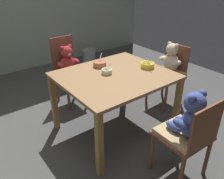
# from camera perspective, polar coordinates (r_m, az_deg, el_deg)

# --- Properties ---
(ground_plane) EXTENTS (5.20, 5.20, 0.04)m
(ground_plane) POSITION_cam_1_polar(r_m,az_deg,el_deg) (2.87, 0.62, -9.97)
(ground_plane) COLOR #444444
(dining_table) EXTENTS (1.15, 1.00, 0.72)m
(dining_table) POSITION_cam_1_polar(r_m,az_deg,el_deg) (2.52, 0.69, 1.91)
(dining_table) COLOR brown
(dining_table) RESTS_ON ground_plane
(teddy_chair_near_right) EXTENTS (0.43, 0.41, 0.87)m
(teddy_chair_near_right) POSITION_cam_1_polar(r_m,az_deg,el_deg) (3.26, 13.92, 5.71)
(teddy_chair_near_right) COLOR brown
(teddy_chair_near_right) RESTS_ON ground_plane
(teddy_chair_far_center) EXTENTS (0.37, 0.39, 0.93)m
(teddy_chair_far_center) POSITION_cam_1_polar(r_m,az_deg,el_deg) (3.24, -10.75, 5.95)
(teddy_chair_far_center) COLOR brown
(teddy_chair_far_center) RESTS_ON ground_plane
(teddy_chair_near_front) EXTENTS (0.43, 0.43, 0.89)m
(teddy_chair_near_front) POSITION_cam_1_polar(r_m,az_deg,el_deg) (2.07, 18.46, -8.20)
(teddy_chair_near_front) COLOR brown
(teddy_chair_near_front) RESTS_ON ground_plane
(porridge_bowl_cream_center) EXTENTS (0.12, 0.11, 0.11)m
(porridge_bowl_cream_center) POSITION_cam_1_polar(r_m,az_deg,el_deg) (2.50, -1.27, 4.53)
(porridge_bowl_cream_center) COLOR beige
(porridge_bowl_cream_center) RESTS_ON dining_table
(porridge_bowl_yellow_near_right) EXTENTS (0.16, 0.16, 0.13)m
(porridge_bowl_yellow_near_right) POSITION_cam_1_polar(r_m,az_deg,el_deg) (2.69, 8.73, 5.99)
(porridge_bowl_yellow_near_right) COLOR yellow
(porridge_bowl_yellow_near_right) RESTS_ON dining_table
(porridge_bowl_terracotta_far_center) EXTENTS (0.15, 0.15, 0.13)m
(porridge_bowl_terracotta_far_center) POSITION_cam_1_polar(r_m,az_deg,el_deg) (2.70, -3.02, 6.37)
(porridge_bowl_terracotta_far_center) COLOR #B2694A
(porridge_bowl_terracotta_far_center) RESTS_ON dining_table
(metal_pail) EXTENTS (0.27, 0.27, 0.25)m
(metal_pail) POSITION_cam_1_polar(r_m,az_deg,el_deg) (4.89, -5.68, 8.39)
(metal_pail) COLOR #93969B
(metal_pail) RESTS_ON ground_plane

